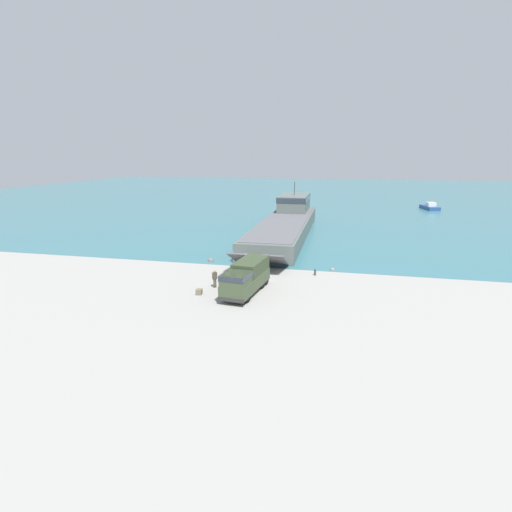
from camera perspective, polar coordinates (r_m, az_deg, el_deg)
name	(u,v)px	position (r m, az deg, el deg)	size (l,w,h in m)	color
ground_plane	(256,277)	(42.52, 0.03, -3.03)	(240.00, 240.00, 0.00)	gray
water_surface	(318,195)	(134.27, 8.90, 8.66)	(240.00, 180.00, 0.01)	#336B75
landing_craft	(287,221)	(66.90, 4.45, 4.97)	(7.66, 40.86, 7.77)	#56605B
military_truck	(246,277)	(37.32, -1.45, -3.01)	(3.23, 7.78, 2.88)	#3D4C33
soldier_on_ramp	(215,277)	(39.11, -5.91, -3.06)	(0.47, 0.49, 1.79)	#4C4738
moored_boat_a	(430,207)	(104.74, 23.59, 6.44)	(3.91, 6.66, 1.73)	navy
mooring_bollard	(315,272)	(43.50, 8.44, -2.26)	(0.24, 0.24, 0.70)	#333338
cargo_crate	(199,292)	(37.64, -8.13, -5.09)	(0.51, 0.62, 0.51)	#6B664C
shoreline_rock_a	(211,261)	(49.18, -6.48, -0.73)	(0.77, 0.77, 0.77)	#66605B
shoreline_rock_b	(332,270)	(45.91, 10.84, -1.98)	(0.54, 0.54, 0.54)	gray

